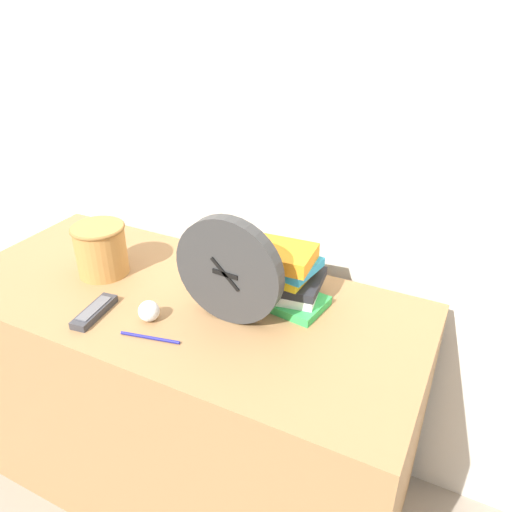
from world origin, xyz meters
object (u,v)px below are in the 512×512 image
pen (150,338)px  basket (101,248)px  tv_remote (94,311)px  book_stack (280,274)px  crumpled_paper_ball (149,311)px  desk_clock (228,271)px

pen → basket: bearing=148.4°
tv_remote → pen: 0.20m
book_stack → crumpled_paper_ball: bearing=-136.5°
desk_clock → crumpled_paper_ball: bearing=-151.7°
basket → pen: (0.33, -0.20, -0.08)m
desk_clock → book_stack: desk_clock is taller
basket → book_stack: bearing=11.9°
basket → pen: 0.39m
basket → tv_remote: basket is taller
tv_remote → desk_clock: bearing=24.1°
book_stack → tv_remote: size_ratio=1.77×
basket → crumpled_paper_ball: size_ratio=2.84×
desk_clock → tv_remote: 0.39m
book_stack → basket: size_ratio=1.77×
desk_clock → book_stack: 0.18m
pen → desk_clock: bearing=50.6°
desk_clock → tv_remote: (-0.33, -0.15, -0.14)m
desk_clock → basket: size_ratio=1.84×
tv_remote → pen: size_ratio=1.01×
book_stack → crumpled_paper_ball: size_ratio=5.02×
desk_clock → pen: 0.26m
pen → crumpled_paper_ball: bearing=127.8°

